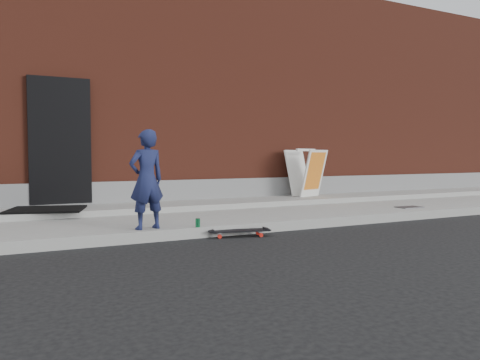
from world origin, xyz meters
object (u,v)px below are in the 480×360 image
skateboard (239,231)px  pizza_sign (306,172)px  child (147,179)px  soda_can (198,223)px

skateboard → pizza_sign: pizza_sign is taller
child → soda_can: 0.92m
skateboard → soda_can: size_ratio=7.28×
child → soda_can: bearing=157.2°
pizza_sign → child: bearing=-151.0°
child → skateboard: 1.47m
skateboard → soda_can: bearing=163.0°
skateboard → pizza_sign: 4.04m
pizza_sign → skateboard: bearing=-138.2°
child → pizza_sign: bearing=-161.2°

